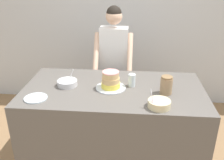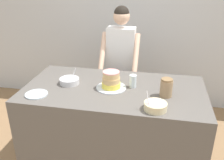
{
  "view_description": "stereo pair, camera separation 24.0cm",
  "coord_description": "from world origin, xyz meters",
  "px_view_note": "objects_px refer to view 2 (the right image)",
  "views": [
    {
      "loc": [
        0.18,
        -1.76,
        2.04
      ],
      "look_at": [
        -0.01,
        0.42,
        1.06
      ],
      "focal_mm": 40.0,
      "sensor_mm": 36.0,
      "label": 1
    },
    {
      "loc": [
        0.41,
        -1.72,
        2.04
      ],
      "look_at": [
        -0.01,
        0.42,
        1.06
      ],
      "focal_mm": 40.0,
      "sensor_mm": 36.0,
      "label": 2
    }
  ],
  "objects_px": {
    "person_baker": "(121,57)",
    "frosting_bowl_white": "(69,81)",
    "stoneware_jar": "(166,88)",
    "cake": "(111,81)",
    "frosting_bowl_pink": "(155,106)",
    "drinking_glass": "(133,81)",
    "ceramic_plate": "(36,94)"
  },
  "relations": [
    {
      "from": "ceramic_plate",
      "to": "person_baker",
      "type": "bearing_deg",
      "value": 58.99
    },
    {
      "from": "person_baker",
      "to": "cake",
      "type": "distance_m",
      "value": 0.77
    },
    {
      "from": "drinking_glass",
      "to": "stoneware_jar",
      "type": "relative_size",
      "value": 0.74
    },
    {
      "from": "person_baker",
      "to": "frosting_bowl_pink",
      "type": "height_order",
      "value": "person_baker"
    },
    {
      "from": "cake",
      "to": "frosting_bowl_white",
      "type": "height_order",
      "value": "cake"
    },
    {
      "from": "frosting_bowl_pink",
      "to": "drinking_glass",
      "type": "height_order",
      "value": "frosting_bowl_pink"
    },
    {
      "from": "cake",
      "to": "frosting_bowl_pink",
      "type": "distance_m",
      "value": 0.56
    },
    {
      "from": "frosting_bowl_pink",
      "to": "stoneware_jar",
      "type": "height_order",
      "value": "stoneware_jar"
    },
    {
      "from": "stoneware_jar",
      "to": "person_baker",
      "type": "bearing_deg",
      "value": 123.77
    },
    {
      "from": "person_baker",
      "to": "ceramic_plate",
      "type": "relative_size",
      "value": 7.79
    },
    {
      "from": "cake",
      "to": "stoneware_jar",
      "type": "distance_m",
      "value": 0.54
    },
    {
      "from": "frosting_bowl_pink",
      "to": "stoneware_jar",
      "type": "relative_size",
      "value": 1.11
    },
    {
      "from": "cake",
      "to": "drinking_glass",
      "type": "bearing_deg",
      "value": 17.63
    },
    {
      "from": "frosting_bowl_white",
      "to": "ceramic_plate",
      "type": "height_order",
      "value": "frosting_bowl_white"
    },
    {
      "from": "frosting_bowl_pink",
      "to": "ceramic_plate",
      "type": "relative_size",
      "value": 0.92
    },
    {
      "from": "person_baker",
      "to": "frosting_bowl_white",
      "type": "xyz_separation_m",
      "value": [
        -0.41,
        -0.75,
        -0.03
      ]
    },
    {
      "from": "drinking_glass",
      "to": "stoneware_jar",
      "type": "height_order",
      "value": "stoneware_jar"
    },
    {
      "from": "person_baker",
      "to": "cake",
      "type": "xyz_separation_m",
      "value": [
        0.03,
        -0.77,
        0.01
      ]
    },
    {
      "from": "person_baker",
      "to": "frosting_bowl_pink",
      "type": "distance_m",
      "value": 1.21
    },
    {
      "from": "drinking_glass",
      "to": "cake",
      "type": "bearing_deg",
      "value": -162.37
    },
    {
      "from": "cake",
      "to": "ceramic_plate",
      "type": "distance_m",
      "value": 0.72
    },
    {
      "from": "cake",
      "to": "frosting_bowl_white",
      "type": "relative_size",
      "value": 1.48
    },
    {
      "from": "person_baker",
      "to": "frosting_bowl_white",
      "type": "relative_size",
      "value": 8.19
    },
    {
      "from": "person_baker",
      "to": "cake",
      "type": "height_order",
      "value": "person_baker"
    },
    {
      "from": "ceramic_plate",
      "to": "stoneware_jar",
      "type": "distance_m",
      "value": 1.22
    },
    {
      "from": "person_baker",
      "to": "drinking_glass",
      "type": "distance_m",
      "value": 0.74
    },
    {
      "from": "cake",
      "to": "ceramic_plate",
      "type": "relative_size",
      "value": 1.41
    },
    {
      "from": "ceramic_plate",
      "to": "drinking_glass",
      "type": "bearing_deg",
      "value": 21.69
    },
    {
      "from": "ceramic_plate",
      "to": "stoneware_jar",
      "type": "xyz_separation_m",
      "value": [
        1.19,
        0.21,
        0.08
      ]
    },
    {
      "from": "cake",
      "to": "stoneware_jar",
      "type": "relative_size",
      "value": 1.7
    },
    {
      "from": "cake",
      "to": "person_baker",
      "type": "bearing_deg",
      "value": 92.29
    },
    {
      "from": "drinking_glass",
      "to": "ceramic_plate",
      "type": "xyz_separation_m",
      "value": [
        -0.87,
        -0.35,
        -0.06
      ]
    }
  ]
}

